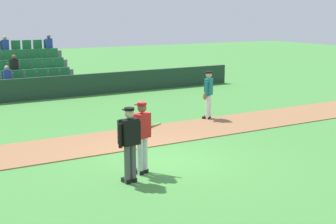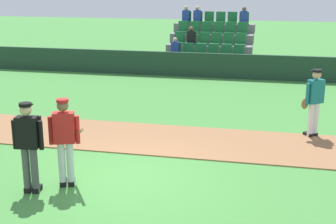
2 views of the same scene
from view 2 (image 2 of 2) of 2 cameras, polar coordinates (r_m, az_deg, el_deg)
ground_plane at (r=9.98m, az=-5.17°, el=-7.74°), size 80.00×80.00×0.00m
infield_dirt_path at (r=12.24m, az=-1.63°, el=-3.17°), size 28.00×2.40×0.03m
dugout_fence at (r=19.99m, az=4.15°, el=5.56°), size 20.00×0.16×1.01m
stadium_bleachers at (r=22.22m, az=5.02°, el=7.17°), size 3.90×3.80×2.70m
batter_red_jersey at (r=9.43m, az=-12.11°, el=-3.15°), size 0.74×0.68×1.76m
umpire_home_plate at (r=9.31m, az=-16.17°, el=-3.47°), size 0.59×0.34×1.76m
runner_teal_jersey at (r=12.71m, az=16.92°, el=1.30°), size 0.60×0.47×1.76m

